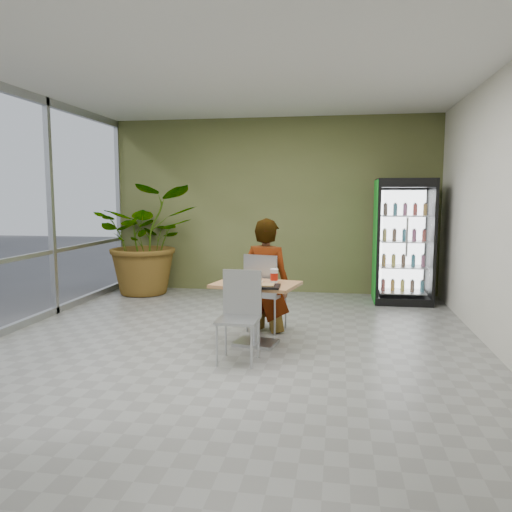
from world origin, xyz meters
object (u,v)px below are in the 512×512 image
(chair_near, at_px, (240,308))
(soda_cup, at_px, (274,276))
(chair_far, at_px, (264,287))
(cafeteria_tray, at_px, (262,286))
(potted_plant, at_px, (147,240))
(dining_table, at_px, (256,301))
(beverage_fridge, at_px, (403,241))
(seated_woman, at_px, (266,286))

(chair_near, bearing_deg, soda_cup, 66.58)
(chair_far, relative_size, cafeteria_tray, 2.53)
(chair_near, relative_size, cafeteria_tray, 2.39)
(cafeteria_tray, bearing_deg, potted_plant, 129.87)
(dining_table, xyz_separation_m, cafeteria_tray, (0.11, -0.28, 0.23))
(chair_near, bearing_deg, cafeteria_tray, 58.34)
(chair_near, xyz_separation_m, beverage_fridge, (2.10, 3.33, 0.46))
(dining_table, distance_m, potted_plant, 3.79)
(beverage_fridge, distance_m, potted_plant, 4.50)
(seated_woman, distance_m, soda_cup, 0.64)
(chair_near, distance_m, seated_woman, 1.20)
(seated_woman, bearing_deg, dining_table, 101.91)
(soda_cup, bearing_deg, chair_far, 111.62)
(chair_far, distance_m, chair_near, 1.14)
(soda_cup, bearing_deg, dining_table, -167.16)
(seated_woman, bearing_deg, chair_far, 77.83)
(seated_woman, height_order, soda_cup, seated_woman)
(seated_woman, height_order, beverage_fridge, beverage_fridge)
(dining_table, height_order, cafeteria_tray, cafeteria_tray)
(cafeteria_tray, distance_m, potted_plant, 4.06)
(chair_far, relative_size, beverage_fridge, 0.50)
(beverage_fridge, height_order, potted_plant, beverage_fridge)
(beverage_fridge, bearing_deg, potted_plant, 178.67)
(dining_table, bearing_deg, seated_woman, 86.93)
(chair_far, relative_size, seated_woman, 0.57)
(soda_cup, distance_m, cafeteria_tray, 0.35)
(soda_cup, bearing_deg, cafeteria_tray, -106.76)
(soda_cup, bearing_deg, potted_plant, 134.07)
(dining_table, xyz_separation_m, chair_near, (-0.08, -0.57, 0.03))
(chair_near, distance_m, beverage_fridge, 3.97)
(beverage_fridge, xyz_separation_m, potted_plant, (-4.50, 0.07, -0.04))
(soda_cup, relative_size, potted_plant, 0.08)
(chair_far, xyz_separation_m, beverage_fridge, (2.02, 2.20, 0.43))
(chair_near, relative_size, beverage_fridge, 0.47)
(potted_plant, bearing_deg, cafeteria_tray, -50.13)
(chair_far, height_order, chair_near, chair_far)
(soda_cup, relative_size, cafeteria_tray, 0.41)
(soda_cup, bearing_deg, seated_woman, 107.22)
(chair_near, distance_m, cafeteria_tray, 0.40)
(chair_near, bearing_deg, potted_plant, 127.06)
(beverage_fridge, bearing_deg, dining_table, -126.67)
(soda_cup, height_order, cafeteria_tray, soda_cup)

